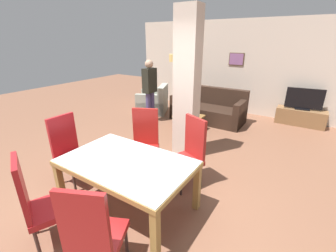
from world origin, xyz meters
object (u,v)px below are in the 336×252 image
at_px(floor_lamp, 175,63).
at_px(sofa, 208,110).
at_px(dining_chair_far_left, 145,140).
at_px(dining_chair_far_right, 189,151).
at_px(tv_screen, 304,99).
at_px(tv_stand, 300,117).
at_px(dining_table, 127,170).
at_px(bottle, 189,112).
at_px(coffee_table, 189,122).
at_px(standing_person, 150,87).
at_px(armchair, 154,103).
at_px(dining_chair_head_left, 70,149).
at_px(dining_chair_near_right, 93,233).
at_px(dining_chair_near_left, 39,201).

bearing_deg(floor_lamp, sofa, -20.92).
height_order(dining_chair_far_left, dining_chair_far_right, same).
distance_m(sofa, tv_screen, 2.46).
bearing_deg(tv_stand, sofa, -156.17).
bearing_deg(dining_chair_far_left, tv_stand, -143.10).
height_order(dining_chair_far_left, tv_stand, dining_chair_far_left).
bearing_deg(dining_table, bottle, 101.82).
bearing_deg(tv_screen, tv_stand, -96.99).
height_order(dining_table, floor_lamp, floor_lamp).
bearing_deg(dining_chair_far_left, coffee_table, -108.78).
bearing_deg(coffee_table, standing_person, 178.17).
relative_size(dining_chair_far_right, bottle, 3.91).
distance_m(armchair, bottle, 1.83).
relative_size(armchair, standing_person, 0.68).
xyz_separation_m(tv_screen, standing_person, (-3.58, -1.88, 0.26)).
distance_m(floor_lamp, standing_person, 1.54).
xyz_separation_m(dining_chair_head_left, dining_chair_far_right, (1.61, 0.94, 0.00)).
distance_m(sofa, standing_person, 1.75).
bearing_deg(dining_chair_far_right, tv_screen, -84.62).
height_order(dining_chair_far_left, dining_chair_head_left, same).
bearing_deg(coffee_table, dining_chair_head_left, -100.82).
distance_m(dining_chair_head_left, coffee_table, 3.02).
height_order(dining_chair_near_right, sofa, dining_chair_near_right).
bearing_deg(bottle, tv_screen, 40.67).
distance_m(dining_chair_far_right, tv_screen, 4.14).
relative_size(dining_table, armchair, 1.46).
height_order(dining_chair_near_left, dining_chair_head_left, same).
relative_size(dining_chair_near_left, tv_stand, 0.92).
relative_size(dining_chair_head_left, tv_stand, 0.92).
bearing_deg(floor_lamp, bottle, -49.01).
xyz_separation_m(dining_table, coffee_table, (-0.64, 2.95, -0.39)).
relative_size(dining_table, sofa, 0.85).
xyz_separation_m(bottle, tv_stand, (2.31, 1.99, -0.27)).
bearing_deg(coffee_table, armchair, 155.80).
distance_m(dining_chair_near_left, floor_lamp, 5.65).
distance_m(dining_chair_far_left, bottle, 1.99).
relative_size(tv_screen, floor_lamp, 0.51).
xyz_separation_m(dining_chair_near_left, tv_stand, (2.13, 5.79, -0.34)).
bearing_deg(dining_chair_near_right, armchair, 95.55).
distance_m(coffee_table, bottle, 0.30).
relative_size(dining_chair_head_left, armchair, 0.96).
relative_size(dining_chair_far_right, standing_person, 0.65).
height_order(dining_chair_near_left, tv_screen, dining_chair_near_left).
bearing_deg(coffee_table, bottle, -65.12).
distance_m(dining_chair_near_left, dining_chair_near_right, 0.83).
relative_size(dining_table, dining_chair_near_right, 1.53).
distance_m(dining_chair_near_left, bottle, 3.81).
bearing_deg(coffee_table, floor_lamp, 131.63).
height_order(dining_chair_far_right, coffee_table, dining_chair_far_right).
bearing_deg(floor_lamp, coffee_table, -48.37).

